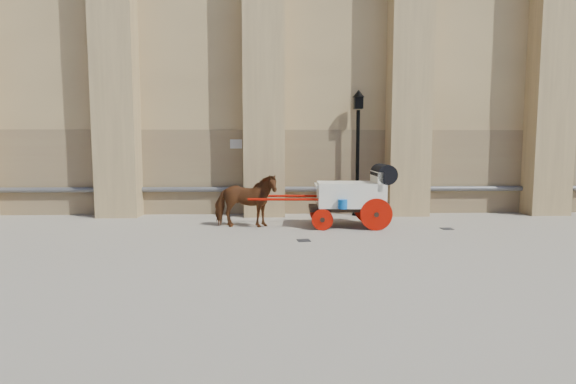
{
  "coord_description": "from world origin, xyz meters",
  "views": [
    {
      "loc": [
        -0.72,
        -11.98,
        2.39
      ],
      "look_at": [
        -0.26,
        1.32,
        1.06
      ],
      "focal_mm": 28.0,
      "sensor_mm": 36.0,
      "label": 1
    }
  ],
  "objects": [
    {
      "name": "drain_grate_near",
      "position": [
        0.07,
        -0.68,
        0.01
      ],
      "size": [
        0.36,
        0.36,
        0.01
      ],
      "primitive_type": "cube",
      "rotation": [
        0.0,
        0.0,
        0.14
      ],
      "color": "black",
      "rests_on": "ground"
    },
    {
      "name": "carriage",
      "position": [
        1.76,
        1.31,
        1.02
      ],
      "size": [
        4.35,
        1.56,
        1.89
      ],
      "rotation": [
        0.0,
        0.0,
        -0.05
      ],
      "color": "black",
      "rests_on": "ground"
    },
    {
      "name": "horse",
      "position": [
        -1.53,
        1.3,
        0.8
      ],
      "size": [
        1.92,
        0.94,
        1.59
      ],
      "primitive_type": "imported",
      "rotation": [
        0.0,
        0.0,
        1.53
      ],
      "color": "brown",
      "rests_on": "ground"
    },
    {
      "name": "street_lamp",
      "position": [
        2.24,
        3.56,
        2.32
      ],
      "size": [
        0.41,
        0.41,
        4.34
      ],
      "color": "black",
      "rests_on": "ground"
    },
    {
      "name": "ground",
      "position": [
        0.0,
        0.0,
        0.0
      ],
      "size": [
        90.0,
        90.0,
        0.0
      ],
      "primitive_type": "plane",
      "color": "gray",
      "rests_on": "ground"
    },
    {
      "name": "drain_grate_far",
      "position": [
        4.39,
        0.82,
        0.01
      ],
      "size": [
        0.33,
        0.33,
        0.01
      ],
      "primitive_type": "cube",
      "rotation": [
        0.0,
        0.0,
        0.03
      ],
      "color": "black",
      "rests_on": "ground"
    }
  ]
}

